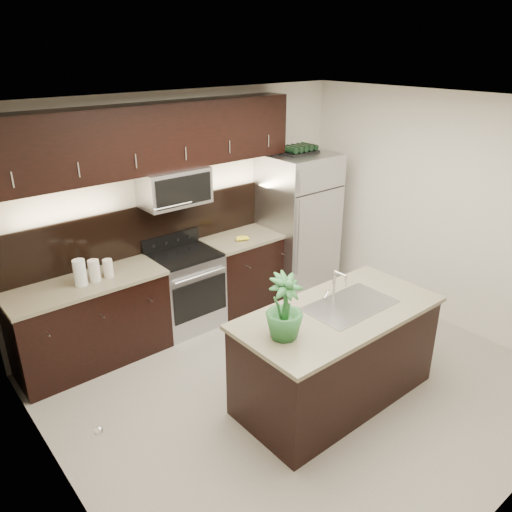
# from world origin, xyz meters

# --- Properties ---
(ground) EXTENTS (4.50, 4.50, 0.00)m
(ground) POSITION_xyz_m (0.00, 0.00, 0.00)
(ground) COLOR gray
(ground) RESTS_ON ground
(room_walls) EXTENTS (4.52, 4.02, 2.71)m
(room_walls) POSITION_xyz_m (-0.11, -0.04, 1.70)
(room_walls) COLOR beige
(room_walls) RESTS_ON ground
(counter_run) EXTENTS (3.51, 0.65, 0.94)m
(counter_run) POSITION_xyz_m (-0.46, 1.69, 0.47)
(counter_run) COLOR black
(counter_run) RESTS_ON ground
(upper_fixtures) EXTENTS (3.49, 0.40, 1.66)m
(upper_fixtures) POSITION_xyz_m (-0.43, 1.84, 2.14)
(upper_fixtures) COLOR black
(upper_fixtures) RESTS_ON counter_run
(island) EXTENTS (1.96, 0.96, 0.94)m
(island) POSITION_xyz_m (0.12, -0.35, 0.47)
(island) COLOR black
(island) RESTS_ON ground
(sink_faucet) EXTENTS (0.84, 0.50, 0.28)m
(sink_faucet) POSITION_xyz_m (0.27, -0.34, 0.96)
(sink_faucet) COLOR silver
(sink_faucet) RESTS_ON island
(refrigerator) EXTENTS (0.90, 0.81, 1.87)m
(refrigerator) POSITION_xyz_m (1.49, 1.63, 0.94)
(refrigerator) COLOR #B2B2B7
(refrigerator) RESTS_ON ground
(wine_rack) EXTENTS (0.46, 0.29, 0.11)m
(wine_rack) POSITION_xyz_m (1.49, 1.63, 1.92)
(wine_rack) COLOR black
(wine_rack) RESTS_ON refrigerator
(plant) EXTENTS (0.33, 0.33, 0.55)m
(plant) POSITION_xyz_m (-0.56, -0.35, 1.22)
(plant) COLOR #27632D
(plant) RESTS_ON island
(canisters) EXTENTS (0.40, 0.12, 0.27)m
(canisters) POSITION_xyz_m (-1.36, 1.64, 1.06)
(canisters) COLOR silver
(canisters) RESTS_ON counter_run
(french_press) EXTENTS (0.09, 0.09, 0.27)m
(french_press) POSITION_xyz_m (1.17, 1.64, 1.04)
(french_press) COLOR silver
(french_press) RESTS_ON counter_run
(bananas) EXTENTS (0.21, 0.19, 0.05)m
(bananas) POSITION_xyz_m (0.48, 1.61, 0.97)
(bananas) COLOR yellow
(bananas) RESTS_ON counter_run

